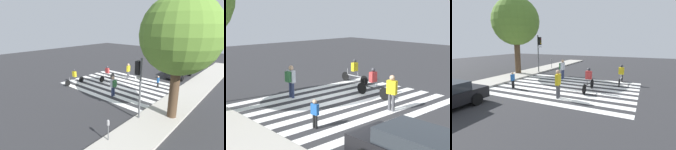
% 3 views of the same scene
% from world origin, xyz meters
% --- Properties ---
extents(ground_plane, '(60.00, 60.00, 0.00)m').
position_xyz_m(ground_plane, '(0.00, 0.00, 0.00)').
color(ground_plane, '#2D2D30').
extents(sidewalk_curb, '(36.00, 2.50, 0.14)m').
position_xyz_m(sidewalk_curb, '(0.00, 6.25, 0.07)').
color(sidewalk_curb, '#ADA89E').
rests_on(sidewalk_curb, ground_plane).
extents(crosswalk_stripes, '(7.43, 10.00, 0.01)m').
position_xyz_m(crosswalk_stripes, '(0.00, 0.00, 0.00)').
color(crosswalk_stripes, white).
rests_on(crosswalk_stripes, ground_plane).
extents(pedestrian_adult_tall_backpack, '(0.50, 0.28, 1.71)m').
position_xyz_m(pedestrian_adult_tall_backpack, '(-2.42, -0.63, 0.96)').
color(pedestrian_adult_tall_backpack, '#4C4C51').
rests_on(pedestrian_adult_tall_backpack, ground_plane).
extents(pedestrian_adult_blue_shirt, '(0.35, 0.20, 1.19)m').
position_xyz_m(pedestrian_adult_blue_shirt, '(-1.79, 3.41, 0.67)').
color(pedestrian_adult_blue_shirt, black).
rests_on(pedestrian_adult_blue_shirt, ground_plane).
extents(pedestrian_adult_yellow_jacket, '(0.50, 0.42, 1.77)m').
position_xyz_m(pedestrian_adult_yellow_jacket, '(2.65, 1.57, 1.04)').
color(pedestrian_adult_yellow_jacket, navy).
rests_on(pedestrian_adult_yellow_jacket, ground_plane).
extents(cyclist_mid_street, '(2.33, 0.40, 1.57)m').
position_xyz_m(cyclist_mid_street, '(2.88, -3.52, 0.86)').
color(cyclist_mid_street, black).
rests_on(cyclist_mid_street, ground_plane).
extents(cyclist_far_lane, '(2.33, 0.40, 1.62)m').
position_xyz_m(cyclist_far_lane, '(-0.21, -1.82, 0.87)').
color(cyclist_far_lane, black).
rests_on(cyclist_far_lane, ground_plane).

